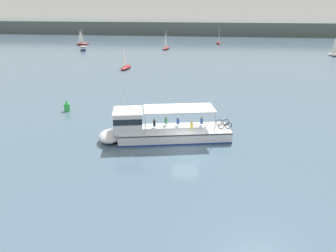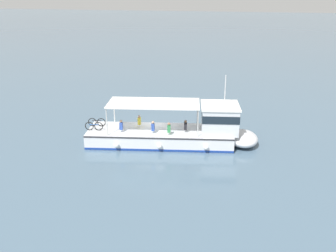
% 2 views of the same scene
% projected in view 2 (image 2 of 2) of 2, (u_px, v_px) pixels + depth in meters
% --- Properties ---
extents(ground_plane, '(400.00, 400.00, 0.00)m').
position_uv_depth(ground_plane, '(152.00, 133.00, 30.31)').
color(ground_plane, slate).
extents(ferry_main, '(13.07, 5.71, 5.32)m').
position_uv_depth(ferry_main, '(181.00, 131.00, 27.87)').
color(ferry_main, silver).
rests_on(ferry_main, ground).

